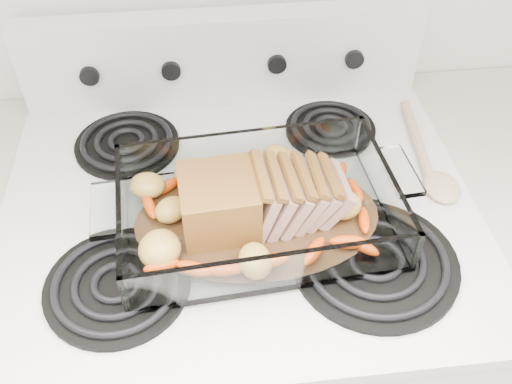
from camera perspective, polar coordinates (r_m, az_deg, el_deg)
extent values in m
cube|color=white|center=(1.33, -1.32, -15.18)|extent=(0.76, 0.65, 0.92)
cube|color=white|center=(0.96, -1.77, -1.09)|extent=(0.78, 0.67, 0.02)
cube|color=white|center=(1.13, -3.32, 13.26)|extent=(0.76, 0.06, 0.18)
cylinder|color=black|center=(0.86, -13.71, -9.11)|extent=(0.21, 0.21, 0.01)
cylinder|color=black|center=(0.88, 11.77, -6.87)|extent=(0.25, 0.25, 0.01)
cylinder|color=black|center=(1.08, -12.75, 4.69)|extent=(0.19, 0.19, 0.01)
cylinder|color=black|center=(1.09, 7.44, 6.24)|extent=(0.17, 0.17, 0.01)
cylinder|color=black|center=(1.12, -16.30, 11.18)|extent=(0.04, 0.02, 0.04)
cylinder|color=black|center=(1.10, -8.50, 12.00)|extent=(0.04, 0.02, 0.04)
cylinder|color=black|center=(1.11, 2.08, 12.75)|extent=(0.04, 0.02, 0.04)
cylinder|color=black|center=(1.14, 9.76, 13.04)|extent=(0.04, 0.02, 0.04)
cube|color=silver|center=(0.90, 0.15, -2.88)|extent=(0.42, 0.27, 0.01)
cube|color=silver|center=(0.78, 1.30, -8.06)|extent=(0.42, 0.01, 0.07)
cube|color=silver|center=(0.97, -0.77, 4.50)|extent=(0.42, 0.01, 0.07)
cube|color=silver|center=(0.88, -13.22, -2.19)|extent=(0.01, 0.27, 0.07)
cube|color=silver|center=(0.91, 13.02, -0.04)|extent=(0.01, 0.27, 0.07)
cylinder|color=#392413|center=(0.90, 0.15, -2.62)|extent=(0.24, 0.24, 0.00)
cube|color=brown|center=(0.86, -3.79, -0.96)|extent=(0.11, 0.11, 0.09)
cube|color=tan|center=(0.87, 0.51, -0.74)|extent=(0.04, 0.11, 0.09)
cube|color=tan|center=(0.87, 1.92, -0.70)|extent=(0.05, 0.11, 0.08)
cube|color=tan|center=(0.87, 3.33, -0.65)|extent=(0.05, 0.10, 0.08)
cube|color=tan|center=(0.88, 4.72, -0.61)|extent=(0.05, 0.10, 0.07)
cube|color=tan|center=(0.88, 6.10, -0.57)|extent=(0.05, 0.10, 0.07)
cube|color=tan|center=(0.89, 7.46, -0.53)|extent=(0.06, 0.10, 0.06)
ellipsoid|color=#E83E00|center=(0.84, -8.75, -6.77)|extent=(0.06, 0.02, 0.02)
ellipsoid|color=#E83E00|center=(0.86, 8.02, -5.30)|extent=(0.06, 0.02, 0.02)
ellipsoid|color=#E83E00|center=(0.93, 9.16, -0.63)|extent=(0.06, 0.02, 0.02)
ellipsoid|color=#E83E00|center=(0.92, -9.40, -1.27)|extent=(0.06, 0.02, 0.02)
ellipsoid|color=#BD8B41|center=(0.93, -9.49, 0.80)|extent=(0.06, 0.05, 0.04)
ellipsoid|color=#BD8B41|center=(0.94, 0.75, 2.04)|extent=(0.06, 0.05, 0.04)
ellipsoid|color=#BD8B41|center=(0.89, 7.97, -2.02)|extent=(0.06, 0.05, 0.04)
cylinder|color=#C0A88F|center=(1.09, 15.75, 5.18)|extent=(0.04, 0.22, 0.02)
ellipsoid|color=#C0A88F|center=(1.01, 18.07, 0.47)|extent=(0.06, 0.08, 0.02)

